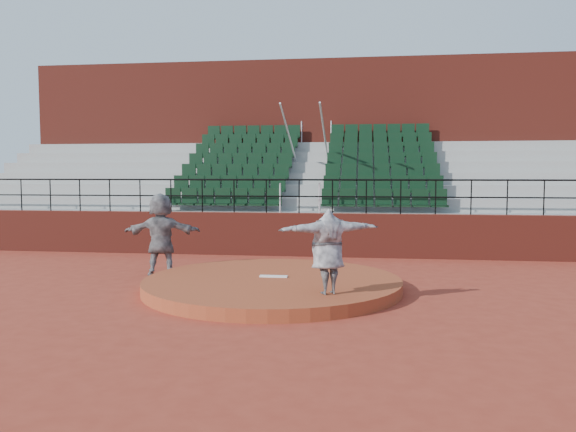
% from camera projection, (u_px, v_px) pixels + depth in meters
% --- Properties ---
extents(ground, '(90.00, 90.00, 0.00)m').
position_uv_depth(ground, '(272.00, 290.00, 12.03)').
color(ground, maroon).
rests_on(ground, ground).
extents(pitchers_mound, '(5.50, 5.50, 0.25)m').
position_uv_depth(pitchers_mound, '(272.00, 284.00, 12.02)').
color(pitchers_mound, '#973F22').
rests_on(pitchers_mound, ground).
extents(pitching_rubber, '(0.60, 0.15, 0.03)m').
position_uv_depth(pitching_rubber, '(274.00, 276.00, 12.16)').
color(pitching_rubber, white).
rests_on(pitching_rubber, pitchers_mound).
extents(boundary_wall, '(24.00, 0.30, 1.30)m').
position_uv_depth(boundary_wall, '(299.00, 234.00, 16.92)').
color(boundary_wall, maroon).
rests_on(boundary_wall, ground).
extents(wall_railing, '(24.04, 0.05, 1.03)m').
position_uv_depth(wall_railing, '(299.00, 189.00, 16.82)').
color(wall_railing, black).
rests_on(wall_railing, boundary_wall).
extents(seating_deck, '(24.00, 5.97, 4.63)m').
position_uv_depth(seating_deck, '(310.00, 202.00, 20.46)').
color(seating_deck, gray).
rests_on(seating_deck, ground).
extents(press_box_facade, '(24.00, 3.00, 7.10)m').
position_uv_depth(press_box_facade, '(319.00, 149.00, 24.21)').
color(press_box_facade, maroon).
rests_on(press_box_facade, ground).
extents(pitcher, '(2.00, 1.31, 1.59)m').
position_uv_depth(pitcher, '(328.00, 251.00, 10.42)').
color(pitcher, black).
rests_on(pitcher, pitchers_mound).
extents(fielder, '(1.94, 0.88, 2.01)m').
position_uv_depth(fielder, '(161.00, 234.00, 13.73)').
color(fielder, black).
rests_on(fielder, ground).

